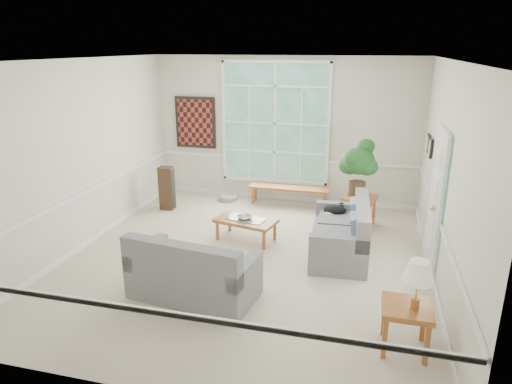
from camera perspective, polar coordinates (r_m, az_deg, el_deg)
floor at (r=7.20m, az=-1.18°, el=-8.43°), size 5.50×6.00×0.01m
ceiling at (r=6.46m, az=-1.35°, el=16.22°), size 5.50×6.00×0.02m
wall_back at (r=9.53m, az=3.62°, el=7.65°), size 5.50×0.02×3.00m
wall_front at (r=4.03m, az=-12.85°, el=-7.37°), size 5.50×0.02×3.00m
wall_left at (r=7.85m, az=-21.04°, el=4.27°), size 0.02×6.00×3.00m
wall_right at (r=6.52m, az=22.72°, el=1.47°), size 0.02×6.00×3.00m
window_back at (r=9.50m, az=2.39°, el=8.56°), size 2.30×0.08×2.40m
entry_door at (r=7.21m, az=21.38°, el=-0.63°), size 0.08×0.90×2.10m
door_sidelight at (r=6.59m, az=22.05°, el=-1.49°), size 0.08×0.26×1.90m
wall_art at (r=10.01m, az=-7.58°, el=8.61°), size 0.90×0.06×1.10m
wall_frame_near at (r=8.19m, az=20.91°, el=5.17°), size 0.04×0.26×0.32m
wall_frame_far at (r=8.58m, az=20.65°, el=5.74°), size 0.04×0.26×0.32m
loveseat_right at (r=7.30m, az=10.44°, el=-4.50°), size 0.94×1.69×0.89m
loveseat_front at (r=6.10m, az=-7.78°, el=-9.09°), size 1.72×1.05×0.88m
coffee_table at (r=7.81m, az=-1.26°, el=-4.70°), size 1.11×0.76×0.38m
pewter_bowl at (r=7.72m, az=-1.42°, el=-3.16°), size 0.43×0.43×0.08m
window_bench at (r=9.49m, az=4.14°, el=-0.54°), size 1.68×0.34×0.39m
end_table at (r=8.60m, az=12.76°, el=-2.34°), size 0.67×0.67×0.56m
houseplant at (r=8.41m, az=12.68°, el=3.00°), size 0.83×0.83×1.06m
side_table at (r=5.41m, az=18.11°, el=-15.79°), size 0.53×0.53×0.54m
table_lamp at (r=5.10m, az=19.52°, el=-10.94°), size 0.40×0.40×0.56m
pet_bed at (r=9.83m, az=-3.51°, el=-0.69°), size 0.47×0.47×0.12m
floor_speaker at (r=9.36m, az=-11.09°, el=0.47°), size 0.28×0.22×0.88m
cat at (r=7.81m, az=9.86°, el=-2.19°), size 0.44×0.36×0.18m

